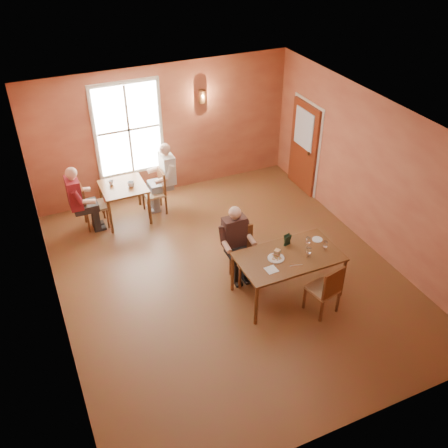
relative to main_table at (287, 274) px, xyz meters
name	(u,v)px	position (x,y,z in m)	size (l,w,h in m)	color
ground	(228,276)	(-0.75, 0.84, -0.42)	(6.00, 7.00, 0.01)	brown
wall_back	(164,131)	(-0.75, 4.34, 1.08)	(6.00, 0.04, 3.00)	brown
wall_front	(352,355)	(-0.75, -2.66, 1.08)	(6.00, 0.04, 3.00)	brown
wall_left	(48,252)	(-3.75, 0.84, 1.08)	(0.04, 7.00, 3.00)	brown
wall_right	(372,174)	(2.25, 0.84, 1.08)	(0.04, 7.00, 3.00)	brown
ceiling	(229,126)	(-0.75, 0.84, 2.58)	(6.00, 7.00, 0.04)	white
window	(129,130)	(-1.55, 4.29, 1.28)	(1.36, 0.10, 1.96)	white
door	(303,147)	(2.19, 3.14, 0.63)	(0.12, 1.04, 2.10)	maroon
wall_sconce	(202,96)	(0.15, 4.24, 1.78)	(0.16, 0.16, 0.28)	brown
main_table	(287,274)	(0.00, 0.00, 0.00)	(1.78, 1.00, 0.83)	brown
chair_diner_main	(246,256)	(-0.50, 0.65, 0.10)	(0.46, 0.46, 1.03)	brown
diner_main	(247,249)	(-0.50, 0.62, 0.28)	(0.56, 0.56, 1.39)	black
chair_empty	(323,288)	(0.32, -0.62, 0.08)	(0.44, 0.44, 0.99)	#603015
plate_food	(276,258)	(-0.24, 0.02, 0.44)	(0.28, 0.28, 0.04)	white
sandwich	(277,254)	(-0.20, 0.07, 0.47)	(0.09, 0.09, 0.12)	#DBB459
goblet_a	(308,242)	(0.43, 0.10, 0.52)	(0.08, 0.08, 0.21)	white
goblet_b	(325,246)	(0.64, -0.11, 0.52)	(0.08, 0.08, 0.20)	silver
goblet_c	(309,252)	(0.28, -0.15, 0.52)	(0.08, 0.08, 0.21)	white
menu_stand	(287,240)	(0.12, 0.29, 0.52)	(0.13, 0.06, 0.21)	black
knife	(296,265)	(-0.02, -0.27, 0.42)	(0.22, 0.02, 0.00)	white
napkin	(271,270)	(-0.46, -0.20, 0.42)	(0.19, 0.19, 0.01)	silver
side_plate	(317,239)	(0.69, 0.20, 0.42)	(0.18, 0.18, 0.01)	silver
second_table	(125,202)	(-1.98, 3.51, -0.01)	(0.92, 0.92, 0.81)	brown
chair_diner_white	(154,192)	(-1.33, 3.51, 0.08)	(0.44, 0.44, 1.00)	#3D1F13
diner_white	(154,182)	(-1.30, 3.51, 0.33)	(0.60, 0.60, 1.49)	white
chair_diner_maroon	(94,205)	(-2.63, 3.51, 0.09)	(0.45, 0.45, 1.01)	brown
diner_maroon	(91,196)	(-2.66, 3.51, 0.32)	(0.59, 0.59, 1.46)	#4F191F
cup_a	(131,184)	(-1.83, 3.43, 0.45)	(0.14, 0.14, 0.11)	silver
cup_b	(111,183)	(-2.19, 3.67, 0.44)	(0.10, 0.10, 0.10)	silver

